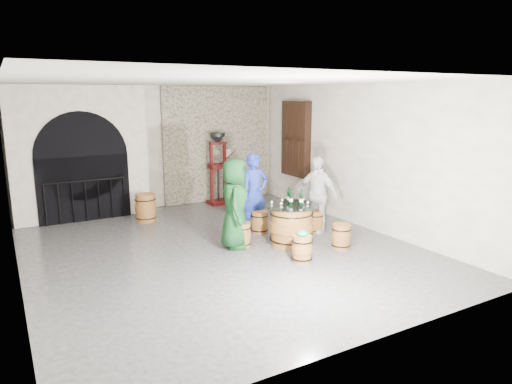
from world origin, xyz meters
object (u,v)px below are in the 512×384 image
barrel_stool_near_right (341,236)px  person_white (317,195)px  barrel_stool_left (242,235)px  wine_bottle_left (291,198)px  side_barrel (146,208)px  wine_bottle_center (301,199)px  corking_press (218,163)px  barrel_stool_near_left (302,249)px  barrel_table (291,225)px  barrel_stool_right (315,222)px  wine_bottle_right (289,197)px  person_green (235,204)px  barrel_stool_far (260,222)px  person_blue (255,193)px

barrel_stool_near_right → person_white: size_ratio=0.29×
barrel_stool_left → person_white: 1.98m
wine_bottle_left → side_barrel: bearing=122.9°
wine_bottle_center → corking_press: 4.03m
barrel_stool_near_left → wine_bottle_left: size_ratio=1.50×
person_white → barrel_stool_left: bearing=-109.5°
barrel_table → barrel_stool_right: (0.91, 0.41, -0.16)m
wine_bottle_right → corking_press: size_ratio=0.17×
barrel_stool_left → person_green: person_green is taller
wine_bottle_left → wine_bottle_right: size_ratio=1.00×
barrel_stool_far → wine_bottle_center: (0.30, -1.12, 0.71)m
barrel_stool_near_left → person_white: 2.00m
barrel_table → wine_bottle_center: (0.14, -0.13, 0.54)m
barrel_stool_right → barrel_table: bearing=-155.6°
wine_bottle_left → wine_bottle_right: same height
barrel_table → wine_bottle_left: bearing=-178.5°
barrel_stool_right → barrel_stool_near_left: same height
wine_bottle_left → barrel_table: bearing=1.5°
barrel_stool_left → person_white: person_white is taller
barrel_stool_left → barrel_stool_near_right: same height
barrel_stool_near_right → barrel_stool_near_left: (-1.10, -0.23, 0.00)m
person_white → wine_bottle_right: size_ratio=5.16×
barrel_table → barrel_stool_far: (-0.16, 0.99, -0.16)m
barrel_stool_near_left → person_white: size_ratio=0.29×
barrel_stool_left → barrel_table: bearing=-21.2°
barrel_stool_near_left → person_white: person_white is taller
barrel_stool_left → person_green: size_ratio=0.28×
barrel_stool_left → barrel_stool_far: bearing=38.9°
barrel_stool_right → person_blue: (-1.10, 0.74, 0.62)m
barrel_stool_right → person_green: 2.07m
barrel_stool_right → barrel_stool_near_right: (-0.19, -1.11, 0.00)m
barrel_stool_near_left → person_green: size_ratio=0.28×
wine_bottle_left → corking_press: size_ratio=0.17×
barrel_stool_right → side_barrel: (-2.96, 2.73, 0.09)m
barrel_stool_near_left → corking_press: 4.94m
barrel_stool_left → wine_bottle_left: size_ratio=1.50×
person_white → barrel_stool_near_left: bearing=-66.3°
barrel_stool_far → person_white: (1.11, -0.55, 0.60)m
barrel_stool_near_left → person_white: (1.34, 1.36, 0.60)m
barrel_table → person_green: (-1.05, 0.41, 0.48)m
barrel_stool_right → barrel_stool_near_right: 1.13m
barrel_stool_near_right → person_blue: size_ratio=0.28×
barrel_stool_left → wine_bottle_right: bearing=-11.6°
barrel_stool_far → person_blue: bearing=99.1°
person_green → side_barrel: size_ratio=2.66×
person_white → corking_press: 3.55m
barrel_stool_right → corking_press: (-0.69, 3.48, 0.90)m
barrel_stool_near_right → wine_bottle_center: 1.07m
barrel_stool_near_right → person_blue: bearing=115.9°
barrel_table → barrel_stool_near_left: bearing=-112.6°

